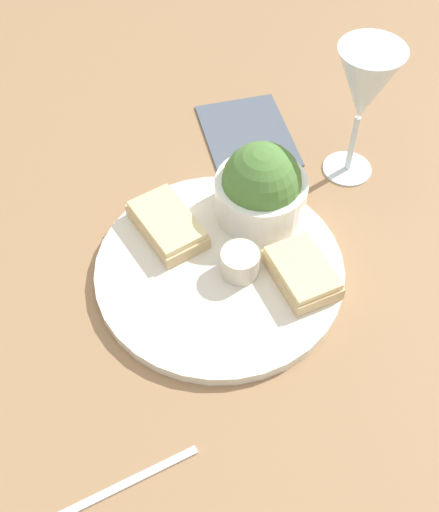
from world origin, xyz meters
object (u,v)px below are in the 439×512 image
object	(u,v)px
cheese_toast_far	(302,272)
fork	(103,495)
wine_glass	(365,89)
napkin	(248,134)
sauce_ramekin	(240,261)
cheese_toast_near	(167,224)
salad_bowl	(261,188)

from	to	relation	value
cheese_toast_far	fork	size ratio (longest dim) A/B	0.55
wine_glass	napkin	bearing A→B (deg)	-123.35
cheese_toast_far	sauce_ramekin	bearing A→B (deg)	-105.93
sauce_ramekin	wine_glass	bearing A→B (deg)	133.45
wine_glass	napkin	size ratio (longest dim) A/B	1.12
sauce_ramekin	napkin	distance (m)	0.25
sauce_ramekin	cheese_toast_near	world-z (taller)	sauce_ramekin
cheese_toast_far	napkin	bearing A→B (deg)	-175.04
salad_bowl	cheese_toast_far	distance (m)	0.12
wine_glass	fork	world-z (taller)	wine_glass
cheese_toast_near	fork	xyz separation A→B (m)	(0.31, -0.09, -0.02)
cheese_toast_near	wine_glass	bearing A→B (deg)	110.04
cheese_toast_near	wine_glass	size ratio (longest dim) A/B	0.63
sauce_ramekin	cheese_toast_far	bearing A→B (deg)	74.07
cheese_toast_near	cheese_toast_far	xyz separation A→B (m)	(0.09, 0.15, 0.00)
sauce_ramekin	cheese_toast_far	size ratio (longest dim) A/B	0.44
cheese_toast_far	fork	bearing A→B (deg)	-47.21
cheese_toast_near	fork	distance (m)	0.32
salad_bowl	cheese_toast_far	xyz separation A→B (m)	(0.11, 0.03, -0.03)
cheese_toast_near	salad_bowl	bearing A→B (deg)	99.79
salad_bowl	napkin	distance (m)	0.16
cheese_toast_far	wine_glass	xyz separation A→B (m)	(-0.18, 0.10, 0.11)
napkin	salad_bowl	bearing A→B (deg)	-2.95
sauce_ramekin	fork	bearing A→B (deg)	-34.84
wine_glass	fork	xyz separation A→B (m)	(0.40, -0.34, -0.13)
sauce_ramekin	fork	world-z (taller)	sauce_ramekin
cheese_toast_far	salad_bowl	bearing A→B (deg)	-164.47
sauce_ramekin	wine_glass	size ratio (longest dim) A/B	0.24
salad_bowl	napkin	world-z (taller)	salad_bowl
salad_bowl	napkin	bearing A→B (deg)	177.05
salad_bowl	cheese_toast_near	xyz separation A→B (m)	(0.02, -0.12, -0.03)
sauce_ramekin	cheese_toast_far	xyz separation A→B (m)	(0.02, 0.07, -0.01)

